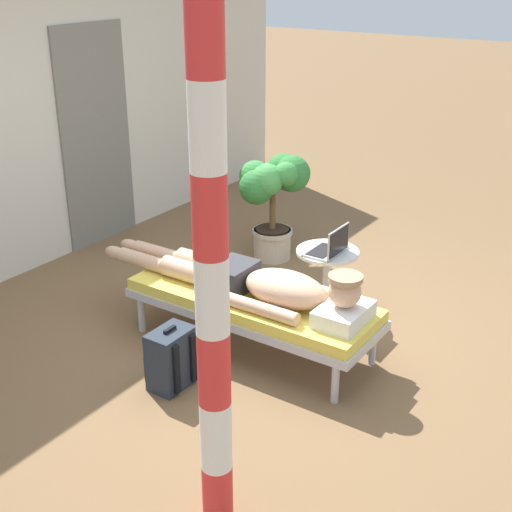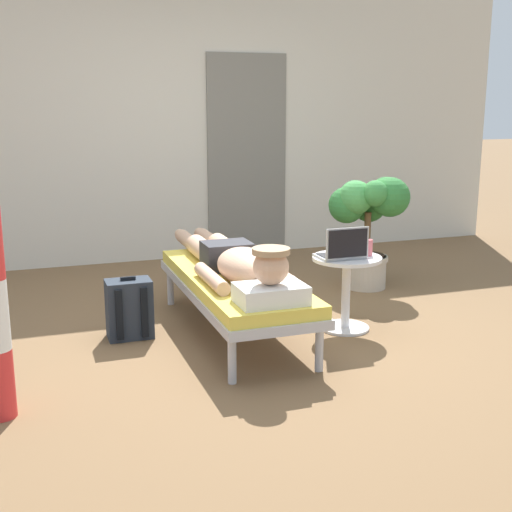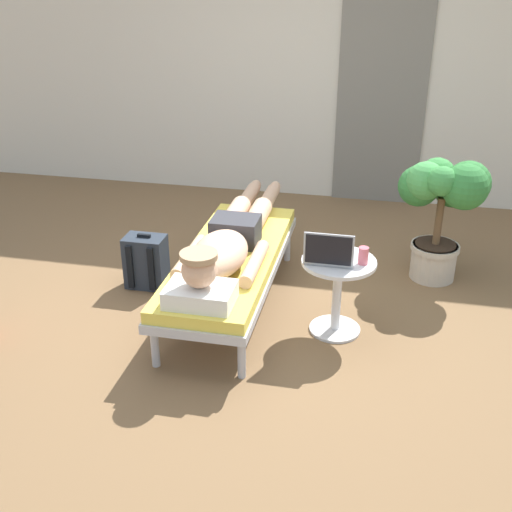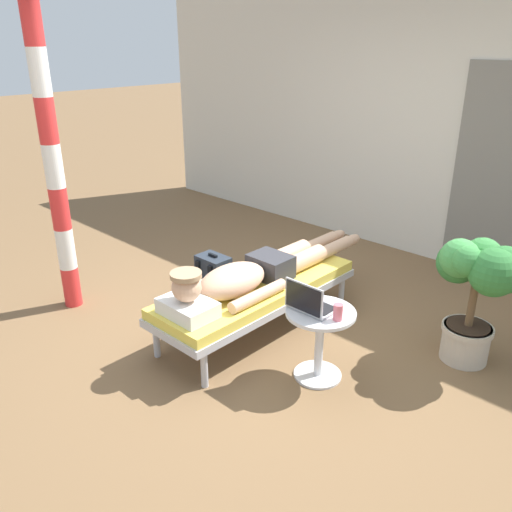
% 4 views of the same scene
% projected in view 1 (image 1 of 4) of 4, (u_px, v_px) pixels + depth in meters
% --- Properties ---
extents(ground_plane, '(40.00, 40.00, 0.00)m').
position_uv_depth(ground_plane, '(276.00, 340.00, 5.09)').
color(ground_plane, brown).
extents(house_wall_back, '(7.60, 0.20, 2.70)m').
position_uv_depth(house_wall_back, '(3.00, 118.00, 5.75)').
color(house_wall_back, beige).
rests_on(house_wall_back, ground).
extents(house_door_panel, '(0.84, 0.03, 2.04)m').
position_uv_depth(house_door_panel, '(96.00, 137.00, 6.51)').
color(house_door_panel, slate).
rests_on(house_door_panel, ground).
extents(lounge_chair, '(0.64, 1.82, 0.42)m').
position_uv_depth(lounge_chair, '(252.00, 303.00, 4.87)').
color(lounge_chair, '#B7B7BC').
rests_on(lounge_chair, ground).
extents(person_reclining, '(0.53, 2.17, 0.33)m').
position_uv_depth(person_reclining, '(257.00, 282.00, 4.78)').
color(person_reclining, white).
rests_on(person_reclining, lounge_chair).
extents(side_table, '(0.48, 0.48, 0.52)m').
position_uv_depth(side_table, '(327.00, 270.00, 5.36)').
color(side_table, silver).
rests_on(side_table, ground).
extents(laptop, '(0.31, 0.24, 0.23)m').
position_uv_depth(laptop, '(330.00, 247.00, 5.20)').
color(laptop, '#A5A8AD').
rests_on(laptop, side_table).
extents(drink_glass, '(0.06, 0.06, 0.11)m').
position_uv_depth(drink_glass, '(339.00, 238.00, 5.37)').
color(drink_glass, '#D86672').
rests_on(drink_glass, side_table).
extents(backpack, '(0.30, 0.26, 0.42)m').
position_uv_depth(backpack, '(171.00, 359.00, 4.49)').
color(backpack, '#262D38').
rests_on(backpack, ground).
extents(potted_plant, '(0.66, 0.58, 0.96)m').
position_uv_depth(potted_plant, '(273.00, 189.00, 6.24)').
color(potted_plant, '#BFB29E').
rests_on(potted_plant, ground).
extents(porch_post, '(0.15, 0.15, 2.53)m').
position_uv_depth(porch_post, '(212.00, 296.00, 2.95)').
color(porch_post, red).
rests_on(porch_post, ground).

